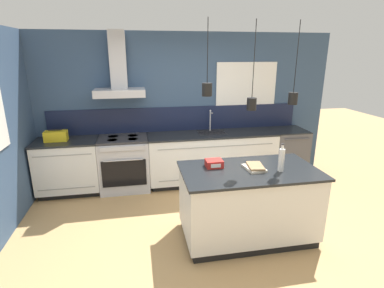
% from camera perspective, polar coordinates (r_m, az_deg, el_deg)
% --- Properties ---
extents(ground_plane, '(16.00, 16.00, 0.00)m').
position_cam_1_polar(ground_plane, '(3.99, 1.87, -17.47)').
color(ground_plane, tan).
rests_on(ground_plane, ground).
extents(wall_back, '(5.60, 2.17, 2.60)m').
position_cam_1_polar(wall_back, '(5.32, -3.30, 7.24)').
color(wall_back, '#354C6B').
rests_on(wall_back, ground_plane).
extents(counter_run_left, '(1.00, 0.64, 0.91)m').
position_cam_1_polar(counter_run_left, '(5.34, -22.40, -3.98)').
color(counter_run_left, black).
rests_on(counter_run_left, ground_plane).
extents(counter_run_sink, '(2.26, 0.64, 1.29)m').
position_cam_1_polar(counter_run_sink, '(5.37, 3.83, -2.55)').
color(counter_run_sink, black).
rests_on(counter_run_sink, ground_plane).
extents(oven_range, '(0.81, 0.66, 0.91)m').
position_cam_1_polar(oven_range, '(5.22, -12.72, -3.62)').
color(oven_range, '#B5B5BA').
rests_on(oven_range, ground_plane).
extents(dishwasher, '(0.62, 0.65, 0.91)m').
position_cam_1_polar(dishwasher, '(5.88, 17.50, -1.64)').
color(dishwasher, '#4C4C51').
rests_on(dishwasher, ground_plane).
extents(kitchen_island, '(1.65, 0.92, 0.91)m').
position_cam_1_polar(kitchen_island, '(3.87, 10.58, -11.00)').
color(kitchen_island, black).
rests_on(kitchen_island, ground_plane).
extents(bottle_on_island, '(0.07, 0.07, 0.34)m').
position_cam_1_polar(bottle_on_island, '(3.67, 16.67, -2.86)').
color(bottle_on_island, silver).
rests_on(bottle_on_island, kitchen_island).
extents(book_stack, '(0.24, 0.30, 0.05)m').
position_cam_1_polar(book_stack, '(3.69, 11.85, -4.35)').
color(book_stack, beige).
rests_on(book_stack, kitchen_island).
extents(red_supply_box, '(0.20, 0.18, 0.09)m').
position_cam_1_polar(red_supply_box, '(3.69, 4.23, -3.70)').
color(red_supply_box, red).
rests_on(red_supply_box, kitchen_island).
extents(yellow_toolbox, '(0.34, 0.18, 0.19)m').
position_cam_1_polar(yellow_toolbox, '(5.22, -24.49, 1.41)').
color(yellow_toolbox, gold).
rests_on(yellow_toolbox, counter_run_left).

